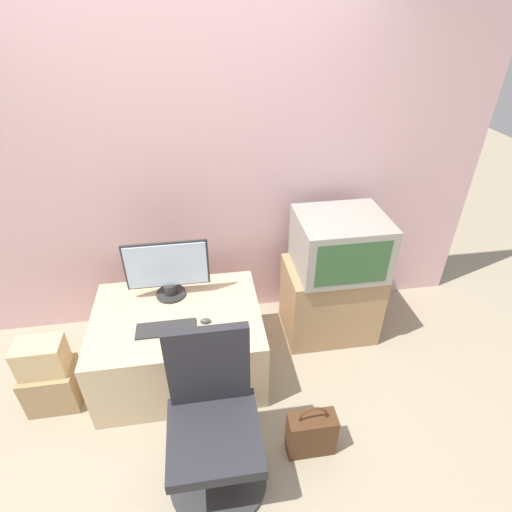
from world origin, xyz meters
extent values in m
plane|color=tan|center=(0.00, 0.00, 0.00)|extent=(12.00, 12.00, 0.00)
cube|color=beige|center=(0.00, 1.32, 1.30)|extent=(4.40, 0.05, 2.60)
cube|color=#CCB289|center=(-0.17, 0.66, 0.27)|extent=(1.10, 0.82, 0.53)
cube|color=#A37F56|center=(0.99, 0.91, 0.31)|extent=(0.69, 0.48, 0.61)
cylinder|color=#2D2D2D|center=(-0.20, 0.87, 0.54)|extent=(0.20, 0.20, 0.02)
cylinder|color=#2D2D2D|center=(-0.20, 0.87, 0.59)|extent=(0.09, 0.09, 0.07)
cube|color=#2D2D2D|center=(-0.20, 0.88, 0.79)|extent=(0.56, 0.01, 0.35)
cube|color=silver|center=(-0.20, 0.87, 0.79)|extent=(0.53, 0.02, 0.32)
cube|color=#2D2D2D|center=(-0.22, 0.52, 0.54)|extent=(0.37, 0.14, 0.01)
ellipsoid|color=#4C4C51|center=(0.02, 0.55, 0.55)|extent=(0.07, 0.04, 0.03)
cube|color=gray|center=(1.01, 0.91, 0.82)|extent=(0.61, 0.53, 0.41)
cube|color=#335B33|center=(1.01, 0.65, 0.82)|extent=(0.50, 0.01, 0.32)
cylinder|color=#333333|center=(0.02, -0.16, 0.01)|extent=(0.55, 0.55, 0.03)
cylinder|color=#4C4C51|center=(0.02, -0.16, 0.20)|extent=(0.05, 0.05, 0.35)
cube|color=#28282D|center=(0.02, -0.16, 0.41)|extent=(0.47, 0.47, 0.07)
cube|color=#28282D|center=(0.02, 0.05, 0.70)|extent=(0.43, 0.05, 0.51)
cube|color=#A3845B|center=(-1.00, 0.52, 0.15)|extent=(0.32, 0.25, 0.31)
cube|color=#D1B27F|center=(-1.00, 0.52, 0.42)|extent=(0.28, 0.18, 0.23)
cube|color=#4C2D19|center=(0.58, -0.07, 0.15)|extent=(0.28, 0.13, 0.29)
torus|color=#4C2D19|center=(0.58, -0.07, 0.31)|extent=(0.17, 0.01, 0.17)
camera|label=1|loc=(0.05, -1.37, 2.30)|focal=28.00mm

